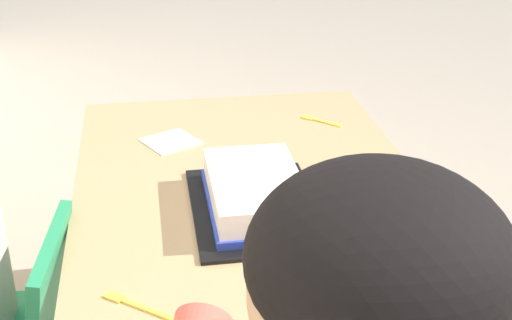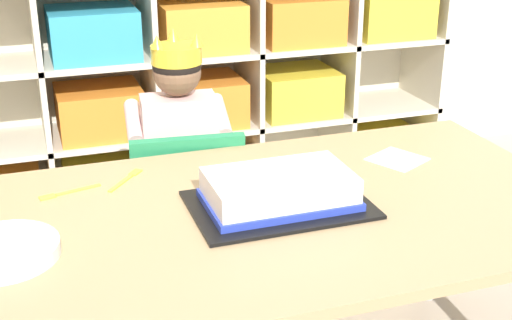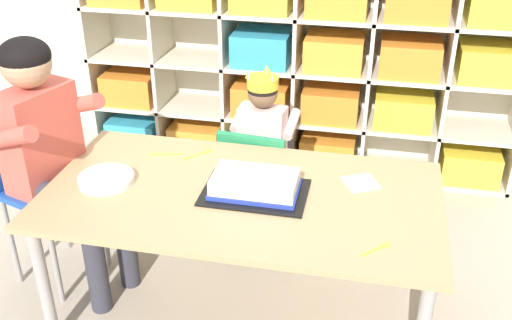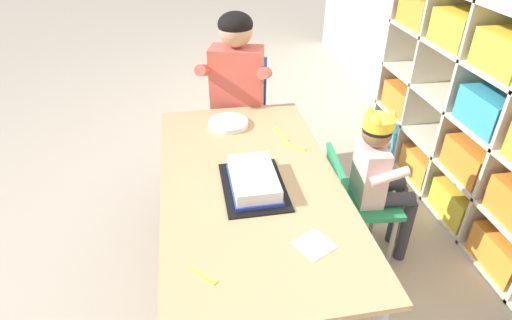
# 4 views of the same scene
# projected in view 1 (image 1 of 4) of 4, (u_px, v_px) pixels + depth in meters

# --- Properties ---
(activity_table) EXTENTS (1.46, 0.77, 0.56)m
(activity_table) POSITION_uv_depth(u_px,v_px,m) (262.00, 244.00, 1.46)
(activity_table) COLOR tan
(activity_table) RESTS_ON ground
(birthday_cake_on_tray) EXTENTS (0.38, 0.26, 0.08)m
(birthday_cake_on_tray) POSITION_uv_depth(u_px,v_px,m) (255.00, 196.00, 1.47)
(birthday_cake_on_tray) COLOR black
(birthday_cake_on_tray) RESTS_ON activity_table
(paper_napkin_square) EXTENTS (0.16, 0.16, 0.00)m
(paper_napkin_square) POSITION_uv_depth(u_px,v_px,m) (171.00, 142.00, 1.80)
(paper_napkin_square) COLOR white
(paper_napkin_square) RESTS_ON activity_table
(fork_near_child_seat) EXTENTS (0.10, 0.10, 0.00)m
(fork_near_child_seat) POSITION_uv_depth(u_px,v_px,m) (319.00, 120.00, 1.92)
(fork_near_child_seat) COLOR yellow
(fork_near_child_seat) RESTS_ON activity_table
(fork_scattered_mid_table) EXTENTS (0.10, 0.12, 0.00)m
(fork_scattered_mid_table) POSITION_uv_depth(u_px,v_px,m) (134.00, 304.00, 1.19)
(fork_scattered_mid_table) COLOR yellow
(fork_scattered_mid_table) RESTS_ON activity_table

